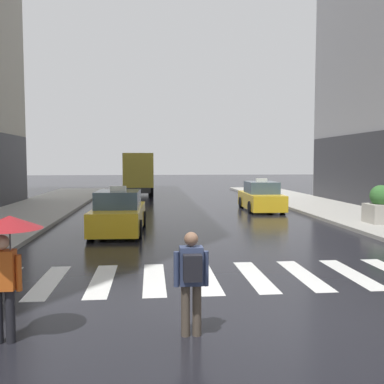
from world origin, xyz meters
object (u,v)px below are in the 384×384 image
at_px(taxi_second, 261,198).
at_px(planter_mid_block, 380,206).
at_px(box_truck, 138,173).
at_px(pedestrian_with_umbrella, 7,244).
at_px(taxi_lead, 119,214).
at_px(pedestrian_with_backpack, 191,276).

relative_size(taxi_second, planter_mid_block, 2.87).
xyz_separation_m(box_truck, pedestrian_with_umbrella, (-1.14, -27.44, -0.34)).
distance_m(taxi_lead, pedestrian_with_backpack, 10.20).
bearing_deg(pedestrian_with_umbrella, pedestrian_with_backpack, -0.90).
relative_size(box_truck, pedestrian_with_umbrella, 3.91).
bearing_deg(planter_mid_block, box_truck, 122.02).
bearing_deg(planter_mid_block, taxi_lead, -177.61).
relative_size(taxi_second, pedestrian_with_backpack, 2.78).
bearing_deg(pedestrian_with_backpack, pedestrian_with_umbrella, 179.10).
bearing_deg(planter_mid_block, pedestrian_with_umbrella, -138.44).
height_order(pedestrian_with_umbrella, pedestrian_with_backpack, pedestrian_with_umbrella).
bearing_deg(taxi_lead, box_truck, 89.19).
xyz_separation_m(pedestrian_with_backpack, planter_mid_block, (9.02, 10.48, -0.10)).
relative_size(pedestrian_with_backpack, planter_mid_block, 1.03).
xyz_separation_m(taxi_second, pedestrian_with_backpack, (-5.49, -16.63, 0.25)).
relative_size(pedestrian_with_umbrella, planter_mid_block, 1.21).
bearing_deg(taxi_second, taxi_lead, -138.08).
height_order(box_truck, pedestrian_with_backpack, box_truck).
xyz_separation_m(box_truck, pedestrian_with_backpack, (1.62, -27.48, -0.88)).
distance_m(pedestrian_with_umbrella, pedestrian_with_backpack, 2.81).
bearing_deg(box_truck, planter_mid_block, -57.98).
distance_m(pedestrian_with_backpack, planter_mid_block, 13.83).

